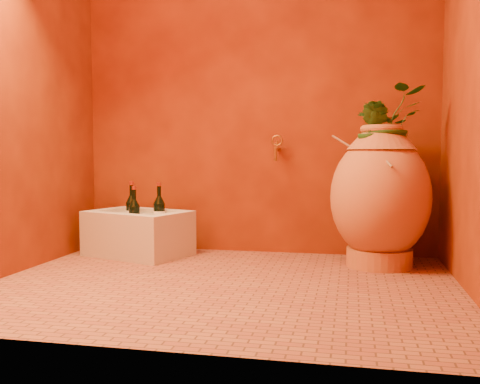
% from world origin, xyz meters
% --- Properties ---
extents(floor, '(2.50, 2.50, 0.00)m').
position_xyz_m(floor, '(0.00, 0.00, 0.00)').
color(floor, brown).
rests_on(floor, ground).
extents(wall_back, '(2.50, 0.02, 2.50)m').
position_xyz_m(wall_back, '(0.00, 1.00, 1.25)').
color(wall_back, '#5A1905').
rests_on(wall_back, ground).
extents(wall_left, '(0.02, 2.00, 2.50)m').
position_xyz_m(wall_left, '(-1.25, 0.00, 1.25)').
color(wall_left, '#5A1905').
rests_on(wall_left, ground).
extents(wall_right, '(0.02, 2.00, 2.50)m').
position_xyz_m(wall_right, '(1.25, 0.00, 1.25)').
color(wall_right, '#5A1905').
rests_on(wall_right, ground).
extents(amphora, '(0.66, 0.66, 0.88)m').
position_xyz_m(amphora, '(0.85, 0.65, 0.44)').
color(amphora, '#AF5F31').
rests_on(amphora, floor).
extents(stone_basin, '(0.77, 0.66, 0.31)m').
position_xyz_m(stone_basin, '(-0.77, 0.69, 0.15)').
color(stone_basin, beige).
rests_on(stone_basin, floor).
extents(wine_bottle_a, '(0.08, 0.08, 0.33)m').
position_xyz_m(wine_bottle_a, '(-0.63, 0.75, 0.29)').
color(wine_bottle_a, black).
rests_on(wine_bottle_a, stone_basin).
extents(wine_bottle_b, '(0.08, 0.08, 0.34)m').
position_xyz_m(wine_bottle_b, '(-0.83, 0.73, 0.29)').
color(wine_bottle_b, black).
rests_on(wine_bottle_b, stone_basin).
extents(wine_bottle_c, '(0.08, 0.08, 0.31)m').
position_xyz_m(wine_bottle_c, '(-0.76, 0.61, 0.28)').
color(wine_bottle_c, black).
rests_on(wine_bottle_c, stone_basin).
extents(wall_tap, '(0.08, 0.16, 0.18)m').
position_xyz_m(wall_tap, '(0.17, 0.91, 0.75)').
color(wall_tap, olive).
rests_on(wall_tap, wall_back).
extents(plant_main, '(0.55, 0.53, 0.47)m').
position_xyz_m(plant_main, '(0.88, 0.68, 0.88)').
color(plant_main, '#1D4B1B').
rests_on(plant_main, amphora).
extents(plant_side, '(0.24, 0.23, 0.34)m').
position_xyz_m(plant_side, '(0.79, 0.59, 0.84)').
color(plant_side, '#1D4B1B').
rests_on(plant_side, amphora).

